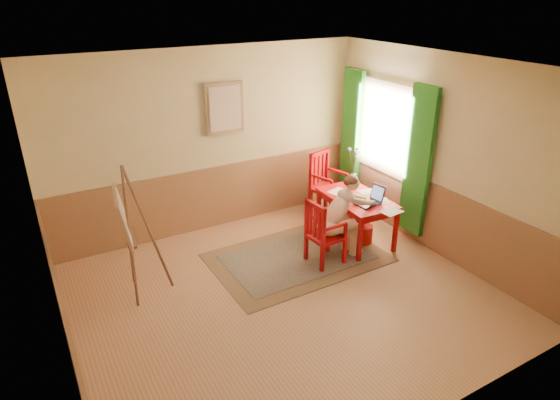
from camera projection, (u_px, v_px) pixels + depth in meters
room at (285, 194)px, 5.42m from camera, size 5.04×4.54×2.84m
wainscot at (255, 234)px, 6.42m from camera, size 5.00×4.50×1.00m
window at (383, 142)px, 7.41m from camera, size 0.12×2.01×2.20m
wall_portrait at (225, 108)px, 7.07m from camera, size 0.60×0.05×0.76m
rug at (297, 257)px, 6.82m from camera, size 2.42×1.63×0.02m
table at (356, 202)px, 7.05m from camera, size 0.78×1.23×0.72m
chair_left at (323, 233)px, 6.51m from camera, size 0.46×0.44×0.95m
chair_back at (327, 184)px, 7.94m from camera, size 0.60×0.61×1.08m
figure at (341, 214)px, 6.58m from camera, size 0.92×0.41×1.23m
laptop at (371, 200)px, 6.80m from camera, size 0.42×0.29×0.24m
papers at (369, 199)px, 6.95m from camera, size 0.72×1.20×0.00m
vase at (354, 167)px, 7.43m from camera, size 0.23×0.28×0.57m
wastebasket at (363, 234)px, 7.18m from camera, size 0.31×0.31×0.29m
easel at (126, 221)px, 5.64m from camera, size 0.62×0.77×1.72m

